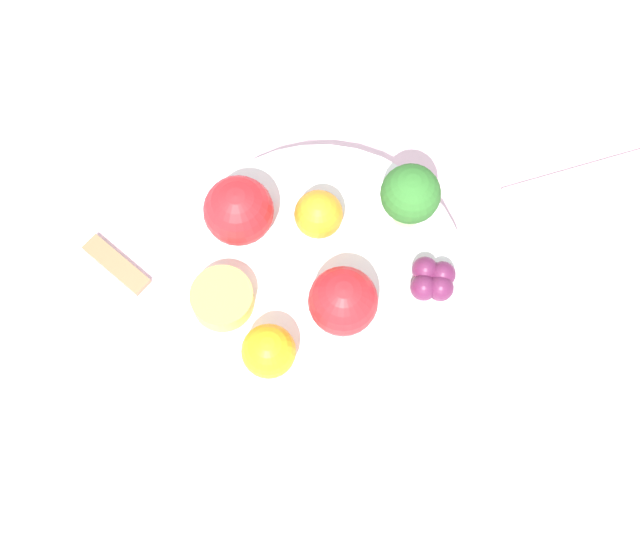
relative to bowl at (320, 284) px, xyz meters
name	(u,v)px	position (x,y,z in m)	size (l,w,h in m)	color
ground_plane	(320,299)	(0.00, 0.00, -0.04)	(6.00, 6.00, 0.00)	gray
table_surface	(320,295)	(0.00, 0.00, -0.03)	(1.20, 1.20, 0.02)	silver
bowl	(320,284)	(0.00, 0.00, 0.00)	(0.22, 0.22, 0.04)	white
broccoli	(410,196)	(-0.08, -0.01, 0.05)	(0.04, 0.04, 0.06)	#99C17A
apple_red	(239,211)	(0.03, -0.07, 0.04)	(0.05, 0.05, 0.05)	red
apple_green	(344,301)	(0.00, 0.03, 0.04)	(0.05, 0.05, 0.05)	red
orange_front	(269,351)	(0.06, 0.04, 0.04)	(0.04, 0.04, 0.04)	orange
orange_back	(319,214)	(-0.02, -0.04, 0.04)	(0.04, 0.04, 0.04)	orange
grape_cluster	(433,280)	(-0.07, 0.05, 0.03)	(0.04, 0.04, 0.02)	#5B1E42
small_cup	(222,299)	(0.07, -0.02, 0.03)	(0.05, 0.05, 0.02)	#F4CC4C
napkin	(611,242)	(-0.22, 0.08, -0.02)	(0.16, 0.17, 0.01)	beige
spoon	(116,265)	(0.13, -0.10, -0.02)	(0.04, 0.06, 0.01)	olive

